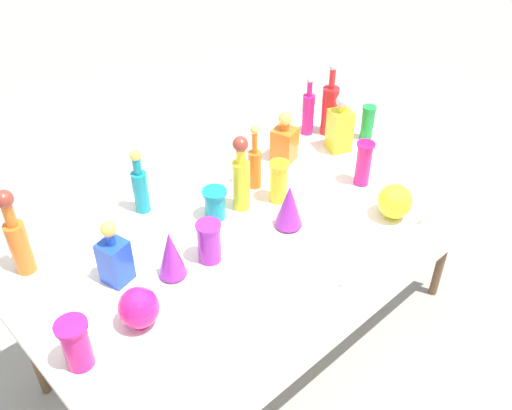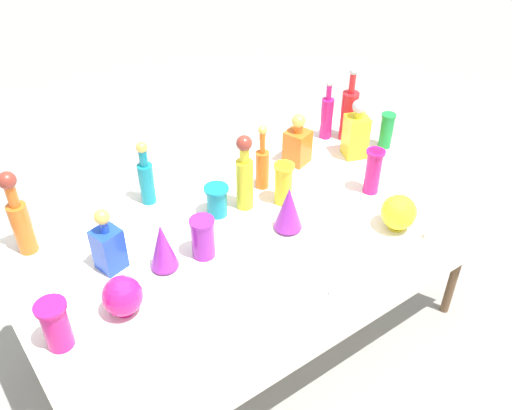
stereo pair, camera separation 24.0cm
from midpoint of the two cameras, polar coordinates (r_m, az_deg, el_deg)
ground_plane at (r=3.00m, az=2.35°, el=-13.17°), size 40.00×40.00×0.00m
display_table at (r=2.47m, az=3.18°, el=-3.17°), size 2.06×1.10×0.76m
tall_bottle_0 at (r=2.46m, az=1.65°, el=2.82°), size 0.08×0.08×0.36m
tall_bottle_1 at (r=3.03m, az=11.56°, el=8.91°), size 0.08×0.08×0.40m
tall_bottle_2 at (r=2.36m, az=-19.98°, el=-1.30°), size 0.08×0.08×0.38m
tall_bottle_3 at (r=2.53m, az=-8.30°, el=2.62°), size 0.07×0.07×0.31m
tall_bottle_4 at (r=3.02m, az=9.39°, el=8.70°), size 0.06×0.06×0.32m
tall_bottle_5 at (r=2.61m, az=3.27°, el=3.92°), size 0.06×0.06×0.32m
square_decanter_0 at (r=2.81m, az=6.63°, el=6.06°), size 0.13×0.13×0.26m
square_decanter_1 at (r=2.23m, az=-11.64°, el=-4.08°), size 0.12×0.12×0.28m
square_decanter_2 at (r=2.89m, az=12.34°, el=7.00°), size 0.14×0.14×0.31m
slender_vase_0 at (r=2.53m, az=5.49°, el=2.16°), size 0.09×0.09×0.20m
slender_vase_1 at (r=3.02m, az=15.19°, el=7.22°), size 0.07×0.07×0.19m
slender_vase_2 at (r=2.00m, az=-16.18°, el=-11.51°), size 0.11×0.11×0.19m
slender_vase_3 at (r=2.65m, az=14.21°, el=3.30°), size 0.09×0.09×0.22m
slender_vase_4 at (r=2.46m, az=-1.17°, el=0.45°), size 0.11×0.11×0.14m
slender_vase_5 at (r=2.25m, az=-2.31°, el=-3.30°), size 0.10×0.10×0.18m
fluted_vase_0 at (r=2.19m, az=-6.26°, el=-4.23°), size 0.11×0.11×0.22m
fluted_vase_1 at (r=2.38m, az=6.17°, el=-0.42°), size 0.12×0.12×0.21m
round_bowl_0 at (r=2.49m, az=16.79°, el=-0.82°), size 0.15×0.15×0.16m
round_bowl_1 at (r=2.07m, az=-9.98°, el=-9.11°), size 0.15×0.15×0.15m
price_tag_left at (r=2.52m, az=19.51°, el=-2.74°), size 0.05×0.02×0.04m
price_tag_center at (r=2.18m, az=11.00°, el=-8.42°), size 0.06×0.01×0.04m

